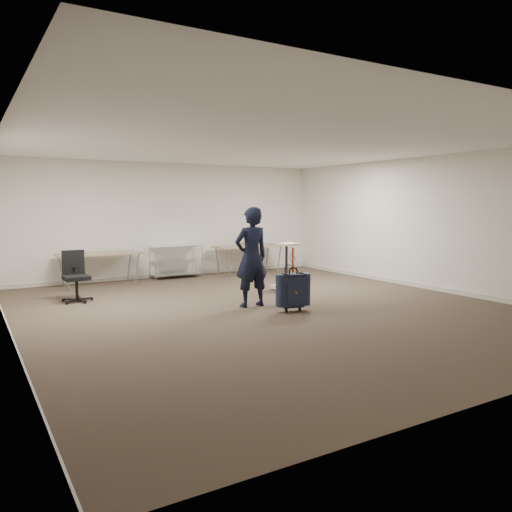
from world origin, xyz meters
TOP-DOWN VIEW (x-y plane):
  - ground at (0.00, 0.00)m, footprint 9.00×9.00m
  - room_shell at (0.00, 1.38)m, footprint 8.00×9.00m
  - folding_table_left at (-1.90, 3.95)m, footprint 1.80×0.75m
  - folding_table_right at (1.90, 3.95)m, footprint 1.80×0.75m
  - wire_shelf at (0.00, 4.20)m, footprint 1.22×0.47m
  - person at (-0.13, 0.31)m, footprint 0.64×0.42m
  - suitcase at (0.26, -0.42)m, footprint 0.43×0.30m
  - office_chair at (-2.70, 2.35)m, footprint 0.57×0.57m
  - equipment_cart at (1.39, 1.39)m, footprint 0.63×0.63m
  - cardboard_box at (2.06, 3.99)m, footprint 0.40×0.31m

SIDE VIEW (x-z plane):
  - ground at x=0.00m, z-range 0.00..0.00m
  - room_shell at x=0.00m, z-range -4.45..4.55m
  - equipment_cart at x=1.39m, z-range -0.23..0.75m
  - office_chair at x=-2.70m, z-range -0.19..0.76m
  - suitcase at x=0.26m, z-range -0.17..0.91m
  - wire_shelf at x=0.00m, z-range 0.04..0.84m
  - folding_table_left at x=-1.90m, z-range 0.31..1.04m
  - folding_table_right at x=1.90m, z-range 0.31..1.04m
  - cardboard_box at x=2.06m, z-range 0.73..1.02m
  - person at x=-0.13m, z-range 0.00..1.76m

